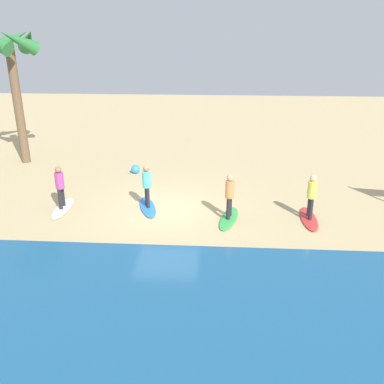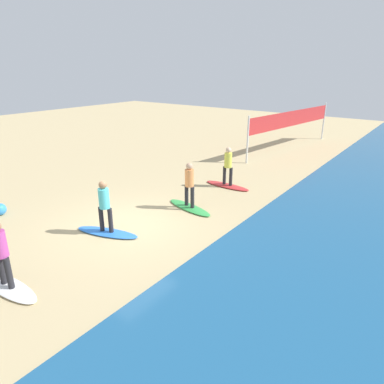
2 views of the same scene
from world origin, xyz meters
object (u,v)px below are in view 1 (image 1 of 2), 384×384
surfer_red (312,193)px  palm_tree (10,54)px  surfboard_blue (148,207)px  surfboard_white (63,208)px  surfboard_green (229,218)px  surfer_blue (147,183)px  surfboard_red (309,219)px  surfer_green (230,193)px  beach_ball (136,169)px  surfer_white (60,184)px

surfer_red → palm_tree: size_ratio=0.24×
surfboard_blue → palm_tree: bearing=-144.5°
surfboard_white → surfboard_green: bearing=82.8°
surfer_blue → palm_tree: palm_tree is taller
palm_tree → surfboard_blue: bearing=142.7°
surfboard_green → palm_tree: bearing=-109.6°
surfboard_red → surfer_blue: bearing=-95.1°
surfboard_blue → surfer_green: bearing=57.6°
surfboard_green → surfboard_blue: bearing=-93.2°
beach_ball → surfer_red: bearing=146.6°
surfboard_green → surfer_blue: 3.39m
palm_tree → surfer_blue: bearing=142.7°
surfer_white → beach_ball: surfer_white is taller
surfer_red → surfer_white: 9.31m
surfboard_white → beach_ball: beach_ball is taller
surfer_green → surfer_blue: (3.13, -0.85, 0.00)m
surfer_blue → surfer_white: size_ratio=1.00×
surfer_green → surfer_white: 6.40m
surfboard_green → beach_ball: size_ratio=4.99×
palm_tree → beach_ball: palm_tree is taller
surfboard_green → surfboard_white: size_ratio=1.00×
surfboard_green → surfer_blue: surfer_blue is taller
surfer_red → surfer_white: same height
surfboard_blue → palm_tree: (7.33, -5.59, 5.34)m
surfer_red → beach_ball: size_ratio=3.90×
surfboard_red → surfboard_green: (2.92, 0.15, 0.00)m
surfboard_red → surfer_green: bearing=-85.5°
surfboard_blue → surfboard_white: size_ratio=1.00×
surfboard_red → surfer_red: surfer_red is taller
surfboard_blue → beach_ball: 4.31m
surfboard_green → surfer_green: surfer_green is taller
surfboard_blue → surfboard_white: bearing=-101.3°
surfboard_red → surfer_green: surfer_green is taller
surfer_red → surfer_white: size_ratio=1.00×
surfboard_red → surfboard_green: 2.92m
surfboard_green → palm_tree: palm_tree is taller
surfboard_red → beach_ball: beach_ball is taller
surfer_green → surfer_blue: size_ratio=1.00×
surfboard_red → surfer_white: bearing=-90.7°
surfer_white → surfboard_blue: bearing=-174.1°
surfboard_green → surfboard_white: 6.40m
surfboard_green → surfboard_blue: 3.24m
surfboard_white → surfer_red: bearing=85.2°
surfer_green → beach_ball: 6.68m
surfboard_blue → surfer_blue: size_ratio=1.28×
surfboard_green → surfer_blue: size_ratio=1.28×
surfboard_green → surfer_white: 6.48m
surfer_red → surfer_blue: same height
surfboard_green → surfer_green: (0.00, -0.00, 0.99)m
surfboard_red → surfer_green: size_ratio=1.28×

